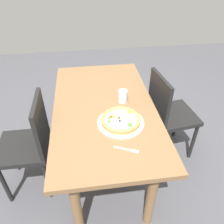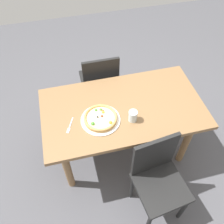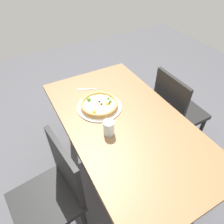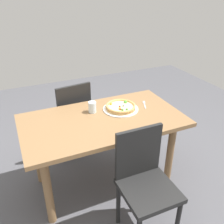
{
  "view_description": "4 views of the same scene",
  "coord_description": "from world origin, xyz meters",
  "px_view_note": "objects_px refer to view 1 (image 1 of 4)",
  "views": [
    {
      "loc": [
        1.45,
        -0.14,
        1.8
      ],
      "look_at": [
        0.11,
        0.05,
        0.76
      ],
      "focal_mm": 35.93,
      "sensor_mm": 36.0,
      "label": 1
    },
    {
      "loc": [
        0.44,
        1.35,
        2.41
      ],
      "look_at": [
        0.11,
        0.05,
        0.76
      ],
      "focal_mm": 39.06,
      "sensor_mm": 36.0,
      "label": 2
    },
    {
      "loc": [
        -0.86,
        0.59,
        1.78
      ],
      "look_at": [
        0.11,
        0.05,
        0.76
      ],
      "focal_mm": 32.83,
      "sensor_mm": 36.0,
      "label": 3
    },
    {
      "loc": [
        -0.71,
        -1.82,
        1.85
      ],
      "look_at": [
        0.11,
        0.05,
        0.76
      ],
      "focal_mm": 39.81,
      "sensor_mm": 36.0,
      "label": 4
    }
  ],
  "objects_px": {
    "chair_near": "(30,143)",
    "fork": "(128,150)",
    "dining_table": "(104,116)",
    "plate": "(121,122)",
    "pizza": "(121,120)",
    "chair_far": "(168,113)",
    "drinking_glass": "(123,96)"
  },
  "relations": [
    {
      "from": "chair_near",
      "to": "fork",
      "type": "height_order",
      "value": "chair_near"
    },
    {
      "from": "pizza",
      "to": "fork",
      "type": "relative_size",
      "value": 1.84
    },
    {
      "from": "pizza",
      "to": "drinking_glass",
      "type": "distance_m",
      "value": 0.28
    },
    {
      "from": "chair_far",
      "to": "fork",
      "type": "bearing_deg",
      "value": -46.62
    },
    {
      "from": "pizza",
      "to": "drinking_glass",
      "type": "xyz_separation_m",
      "value": [
        -0.27,
        0.06,
        0.02
      ]
    },
    {
      "from": "dining_table",
      "to": "chair_far",
      "type": "relative_size",
      "value": 1.62
    },
    {
      "from": "chair_far",
      "to": "fork",
      "type": "xyz_separation_m",
      "value": [
        0.63,
        -0.52,
        0.24
      ]
    },
    {
      "from": "chair_near",
      "to": "plate",
      "type": "height_order",
      "value": "chair_near"
    },
    {
      "from": "pizza",
      "to": "drinking_glass",
      "type": "height_order",
      "value": "drinking_glass"
    },
    {
      "from": "dining_table",
      "to": "chair_near",
      "type": "height_order",
      "value": "chair_near"
    },
    {
      "from": "dining_table",
      "to": "drinking_glass",
      "type": "height_order",
      "value": "drinking_glass"
    },
    {
      "from": "dining_table",
      "to": "chair_near",
      "type": "relative_size",
      "value": 1.62
    },
    {
      "from": "dining_table",
      "to": "fork",
      "type": "xyz_separation_m",
      "value": [
        0.49,
        0.1,
        0.11
      ]
    },
    {
      "from": "plate",
      "to": "fork",
      "type": "bearing_deg",
      "value": 0.94
    },
    {
      "from": "chair_near",
      "to": "fork",
      "type": "relative_size",
      "value": 5.71
    },
    {
      "from": "plate",
      "to": "dining_table",
      "type": "bearing_deg",
      "value": -156.85
    },
    {
      "from": "chair_far",
      "to": "plate",
      "type": "height_order",
      "value": "chair_far"
    },
    {
      "from": "dining_table",
      "to": "chair_far",
      "type": "distance_m",
      "value": 0.65
    },
    {
      "from": "dining_table",
      "to": "chair_near",
      "type": "xyz_separation_m",
      "value": [
        0.09,
        -0.62,
        -0.14
      ]
    },
    {
      "from": "dining_table",
      "to": "pizza",
      "type": "bearing_deg",
      "value": 23.13
    },
    {
      "from": "chair_near",
      "to": "drinking_glass",
      "type": "relative_size",
      "value": 8.65
    },
    {
      "from": "dining_table",
      "to": "plate",
      "type": "distance_m",
      "value": 0.27
    },
    {
      "from": "drinking_glass",
      "to": "chair_far",
      "type": "bearing_deg",
      "value": 101.81
    },
    {
      "from": "chair_far",
      "to": "pizza",
      "type": "distance_m",
      "value": 0.69
    },
    {
      "from": "dining_table",
      "to": "chair_far",
      "type": "xyz_separation_m",
      "value": [
        -0.14,
        0.62,
        -0.14
      ]
    },
    {
      "from": "dining_table",
      "to": "plate",
      "type": "xyz_separation_m",
      "value": [
        0.23,
        0.1,
        0.11
      ]
    },
    {
      "from": "chair_far",
      "to": "drinking_glass",
      "type": "bearing_deg",
      "value": -85.44
    },
    {
      "from": "drinking_glass",
      "to": "fork",
      "type": "bearing_deg",
      "value": -6.1
    },
    {
      "from": "chair_near",
      "to": "plate",
      "type": "relative_size",
      "value": 2.64
    },
    {
      "from": "plate",
      "to": "drinking_glass",
      "type": "bearing_deg",
      "value": 167.04
    },
    {
      "from": "dining_table",
      "to": "plate",
      "type": "relative_size",
      "value": 4.29
    },
    {
      "from": "fork",
      "to": "chair_far",
      "type": "bearing_deg",
      "value": 74.55
    }
  ]
}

